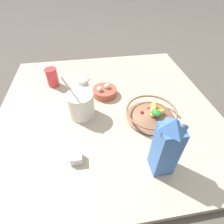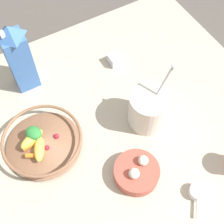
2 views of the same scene
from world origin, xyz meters
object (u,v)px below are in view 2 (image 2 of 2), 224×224
at_px(garlic_bowl, 137,172).
at_px(yogurt_tub, 149,108).
at_px(fruit_bowl, 42,141).
at_px(spice_jar, 115,60).
at_px(milk_carton, 18,57).

bearing_deg(garlic_bowl, yogurt_tub, 137.67).
height_order(fruit_bowl, garlic_bowl, fruit_bowl).
bearing_deg(spice_jar, fruit_bowl, -63.23).
height_order(fruit_bowl, spice_jar, fruit_bowl).
bearing_deg(yogurt_tub, milk_carton, -140.11).
distance_m(yogurt_tub, spice_jar, 0.27).
xyz_separation_m(fruit_bowl, spice_jar, (-0.19, 0.37, -0.02)).
height_order(yogurt_tub, garlic_bowl, yogurt_tub).
xyz_separation_m(milk_carton, spice_jar, (0.08, 0.32, -0.12)).
bearing_deg(fruit_bowl, spice_jar, 116.77).
relative_size(fruit_bowl, garlic_bowl, 1.82).
distance_m(milk_carton, spice_jar, 0.35).
height_order(spice_jar, garlic_bowl, garlic_bowl).
bearing_deg(milk_carton, garlic_bowl, 17.34).
xyz_separation_m(milk_carton, garlic_bowl, (0.49, 0.15, -0.11)).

